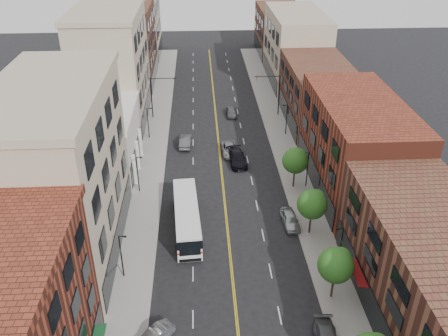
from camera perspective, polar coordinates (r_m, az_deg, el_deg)
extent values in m
plane|color=black|center=(44.32, 1.73, -19.41)|extent=(220.00, 220.00, 0.00)
cube|color=gray|center=(72.42, -8.49, 1.92)|extent=(4.00, 110.00, 0.15)
cube|color=gray|center=(73.21, 7.29, 2.33)|extent=(4.00, 110.00, 0.15)
cube|color=tan|center=(50.51, -19.00, -1.07)|extent=(10.00, 22.00, 18.00)
cube|color=silver|center=(68.20, -14.85, 3.07)|extent=(10.00, 14.00, 8.00)
cube|color=tan|center=(81.88, -13.26, 11.57)|extent=(10.00, 20.00, 18.00)
cube|color=brown|center=(101.26, -11.48, 14.32)|extent=(10.00, 20.00, 15.00)
cube|color=tan|center=(118.06, -10.53, 17.83)|extent=(10.00, 16.00, 20.00)
cube|color=brown|center=(45.18, 24.44, -12.68)|extent=(10.00, 26.00, 10.00)
cube|color=maroon|center=(62.81, 15.61, 2.61)|extent=(10.00, 22.00, 12.00)
cube|color=brown|center=(81.61, 11.23, 8.75)|extent=(10.00, 20.00, 10.00)
cube|color=tan|center=(100.46, 8.58, 14.15)|extent=(10.00, 22.00, 14.00)
cube|color=brown|center=(119.86, 6.69, 16.07)|extent=(10.00, 18.00, 11.00)
cylinder|color=black|center=(47.53, 12.92, -13.71)|extent=(0.22, 0.22, 2.50)
sphere|color=#205D1A|center=(45.79, 13.29, -11.30)|extent=(3.40, 3.40, 3.40)
sphere|color=#205D1A|center=(45.88, 13.85, -10.45)|extent=(2.04, 2.04, 2.04)
cylinder|color=black|center=(54.92, 10.31, -6.60)|extent=(0.22, 0.22, 2.50)
sphere|color=#205D1A|center=(53.41, 10.56, -4.31)|extent=(3.40, 3.40, 3.40)
sphere|color=#205D1A|center=(53.57, 11.04, -3.59)|extent=(2.04, 2.04, 2.04)
cylinder|color=black|center=(63.03, 8.40, -1.22)|extent=(0.22, 0.22, 2.50)
sphere|color=#205D1A|center=(61.72, 8.57, 0.88)|extent=(3.40, 3.40, 3.40)
sphere|color=#205D1A|center=(61.92, 8.99, 1.48)|extent=(2.04, 2.04, 2.04)
cylinder|color=black|center=(48.75, -12.24, -10.36)|extent=(0.14, 0.14, 5.00)
cylinder|color=black|center=(47.15, -12.14, -8.03)|extent=(0.70, 0.10, 0.10)
cube|color=black|center=(47.14, -11.83, -8.08)|extent=(0.28, 0.14, 0.14)
cube|color=#19592D|center=(48.18, -12.36, -9.54)|extent=(0.04, 0.55, 0.35)
cylinder|color=black|center=(61.73, -10.33, -0.77)|extent=(0.14, 0.14, 5.00)
cylinder|color=black|center=(60.48, -10.21, 1.28)|extent=(0.70, 0.10, 0.10)
cube|color=black|center=(60.47, -9.97, 1.25)|extent=(0.28, 0.14, 0.14)
cube|color=#19592D|center=(61.29, -10.40, -0.04)|extent=(0.04, 0.55, 0.35)
cylinder|color=black|center=(75.88, -9.11, 5.38)|extent=(0.14, 0.14, 5.00)
cylinder|color=black|center=(74.86, -9.00, 7.13)|extent=(0.70, 0.10, 0.10)
cube|color=black|center=(74.85, -8.80, 7.10)|extent=(0.28, 0.14, 0.14)
cube|color=#19592D|center=(75.52, -9.17, 6.00)|extent=(0.04, 0.55, 0.35)
cylinder|color=black|center=(50.03, 13.82, -9.38)|extent=(0.14, 0.14, 5.00)
cylinder|color=black|center=(48.43, 13.78, -7.11)|extent=(0.70, 0.10, 0.10)
cube|color=black|center=(48.39, 13.49, -7.17)|extent=(0.28, 0.14, 0.14)
cube|color=#19592D|center=(49.48, 13.95, -8.57)|extent=(0.04, 0.55, 0.35)
cylinder|color=black|center=(62.75, 10.00, -0.20)|extent=(0.14, 0.14, 5.00)
cylinder|color=black|center=(61.48, 9.88, 1.81)|extent=(0.70, 0.10, 0.10)
cube|color=black|center=(61.45, 9.65, 1.77)|extent=(0.28, 0.14, 0.14)
cube|color=#19592D|center=(62.32, 10.07, 0.52)|extent=(0.04, 0.55, 0.35)
cylinder|color=black|center=(76.71, 7.53, 5.78)|extent=(0.14, 0.14, 5.00)
cylinder|color=black|center=(75.67, 7.39, 7.50)|extent=(0.70, 0.10, 0.10)
cube|color=black|center=(75.65, 7.20, 7.47)|extent=(0.28, 0.14, 0.14)
cube|color=#19592D|center=(76.35, 7.57, 6.39)|extent=(0.04, 0.55, 0.35)
cylinder|color=black|center=(82.80, -8.72, 8.36)|extent=(0.18, 0.18, 7.20)
cylinder|color=black|center=(81.45, -7.33, 10.64)|extent=(4.40, 0.12, 0.12)
imported|color=black|center=(81.47, -6.03, 10.43)|extent=(0.15, 0.18, 0.90)
cylinder|color=black|center=(83.56, 6.64, 8.70)|extent=(0.18, 0.18, 7.20)
cylinder|color=black|center=(82.07, 5.24, 10.91)|extent=(4.40, 0.12, 0.12)
imported|color=black|center=(81.96, 3.96, 10.64)|extent=(0.15, 0.18, 0.90)
cube|color=white|center=(54.78, -4.50, -5.89)|extent=(3.43, 12.32, 2.94)
cube|color=black|center=(54.37, -4.53, -5.28)|extent=(3.47, 12.36, 1.07)
cube|color=red|center=(54.96, -4.48, -6.15)|extent=(3.47, 12.36, 0.22)
cube|color=black|center=(49.78, -4.13, -9.73)|extent=(2.23, 0.21, 1.62)
cylinder|color=black|center=(52.27, -5.69, -9.62)|extent=(0.35, 0.99, 0.97)
cylinder|color=black|center=(52.33, -2.72, -9.43)|extent=(0.35, 0.99, 0.97)
cylinder|color=black|center=(58.78, -5.97, -4.62)|extent=(0.35, 0.99, 0.97)
cylinder|color=black|center=(58.83, -3.36, -4.45)|extent=(0.35, 0.99, 0.97)
imported|color=#969A9D|center=(43.77, -8.40, -19.39)|extent=(3.68, 3.67, 1.27)
imported|color=#B0B4B8|center=(56.33, 7.97, -6.14)|extent=(2.02, 4.52, 1.51)
imported|color=#424247|center=(73.47, -4.67, 3.22)|extent=(1.90, 4.91, 1.60)
imported|color=black|center=(68.32, 1.63, 1.15)|extent=(2.75, 5.77, 1.63)
imported|color=#939699|center=(71.03, 0.69, 2.25)|extent=(2.61, 5.17, 1.40)
imported|color=#54555A|center=(83.91, 0.87, 6.75)|extent=(1.71, 4.12, 1.40)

